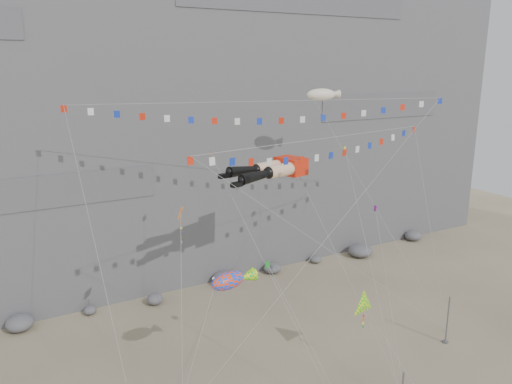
# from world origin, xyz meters

# --- Properties ---
(ground) EXTENTS (120.00, 120.00, 0.00)m
(ground) POSITION_xyz_m (0.00, 0.00, 0.00)
(ground) COLOR #9C8C6B
(ground) RESTS_ON ground
(cliff) EXTENTS (80.00, 28.00, 50.00)m
(cliff) POSITION_xyz_m (0.00, 32.00, 25.00)
(cliff) COLOR slate
(cliff) RESTS_ON ground
(talus_boulders) EXTENTS (60.00, 3.00, 1.20)m
(talus_boulders) POSITION_xyz_m (0.00, 17.00, 0.60)
(talus_boulders) COLOR slate
(talus_boulders) RESTS_ON ground
(anchor_pole_right) EXTENTS (0.12, 0.12, 4.22)m
(anchor_pole_right) POSITION_xyz_m (11.23, -2.75, 2.11)
(anchor_pole_right) COLOR slate
(anchor_pole_right) RESTS_ON ground
(legs_kite) EXTENTS (8.42, 16.65, 20.91)m
(legs_kite) POSITION_xyz_m (-0.39, 6.56, 14.44)
(legs_kite) COLOR red
(legs_kite) RESTS_ON ground
(flag_banner_upper) EXTENTS (31.95, 16.13, 27.96)m
(flag_banner_upper) POSITION_xyz_m (0.68, 8.71, 19.81)
(flag_banner_upper) COLOR red
(flag_banner_upper) RESTS_ON ground
(flag_banner_lower) EXTENTS (24.54, 7.45, 20.62)m
(flag_banner_lower) POSITION_xyz_m (2.67, 3.65, 17.15)
(flag_banner_lower) COLOR red
(flag_banner_lower) RESTS_ON ground
(harlequin_kite) EXTENTS (3.90, 7.79, 14.79)m
(harlequin_kite) POSITION_xyz_m (-9.59, 3.56, 12.77)
(harlequin_kite) COLOR red
(harlequin_kite) RESTS_ON ground
(fish_windsock) EXTENTS (7.91, 4.33, 11.03)m
(fish_windsock) POSITION_xyz_m (-7.75, -0.03, 8.76)
(fish_windsock) COLOR #F93D0C
(fish_windsock) RESTS_ON ground
(delta_kite) EXTENTS (2.45, 6.81, 8.26)m
(delta_kite) POSITION_xyz_m (2.54, -2.13, 5.36)
(delta_kite) COLOR #F7EE0C
(delta_kite) RESTS_ON ground
(blimp_windsock) EXTENTS (6.91, 14.27, 24.39)m
(blimp_windsock) POSITION_xyz_m (7.65, 11.01, 20.02)
(blimp_windsock) COLOR #F6EBCA
(blimp_windsock) RESTS_ON ground
(small_kite_a) EXTENTS (3.07, 15.25, 21.69)m
(small_kite_a) POSITION_xyz_m (-5.00, 7.82, 15.36)
(small_kite_a) COLOR #D74E12
(small_kite_a) RESTS_ON ground
(small_kite_b) EXTENTS (6.77, 11.27, 16.00)m
(small_kite_b) POSITION_xyz_m (9.10, 4.31, 10.12)
(small_kite_b) COLOR purple
(small_kite_b) RESTS_ON ground
(small_kite_c) EXTENTS (2.45, 8.35, 11.74)m
(small_kite_c) POSITION_xyz_m (-3.87, 1.18, 8.54)
(small_kite_c) COLOR #179626
(small_kite_c) RESTS_ON ground
(small_kite_d) EXTENTS (6.54, 15.22, 22.04)m
(small_kite_d) POSITION_xyz_m (7.33, 6.61, 15.07)
(small_kite_d) COLOR #FEFF15
(small_kite_d) RESTS_ON ground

